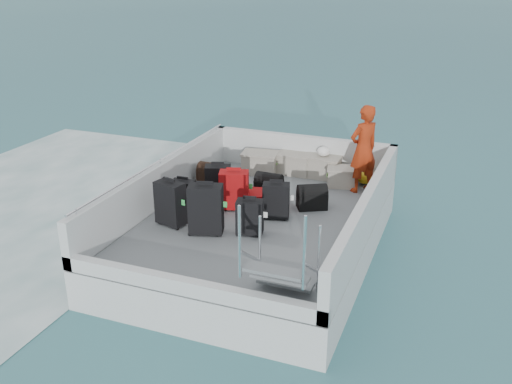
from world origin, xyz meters
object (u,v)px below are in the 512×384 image
suitcase_2 (218,183)px  suitcase_3 (206,210)px  suitcase_6 (250,218)px  crate_1 (295,164)px  crate_3 (343,178)px  suitcase_1 (183,197)px  passenger (363,149)px  suitcase_5 (234,190)px  suitcase_8 (267,200)px  crate_0 (260,163)px  suitcase_0 (170,204)px  crate_2 (323,167)px  suitcase_7 (276,201)px

suitcase_2 → suitcase_3: bearing=-94.1°
suitcase_6 → crate_1: 2.82m
suitcase_6 → crate_1: size_ratio=0.87×
suitcase_6 → crate_3: (0.84, 2.47, -0.11)m
suitcase_1 → passenger: bearing=36.4°
crate_1 → passenger: size_ratio=0.40×
suitcase_5 → suitcase_8: (0.48, 0.27, -0.19)m
suitcase_8 → crate_1: size_ratio=1.05×
suitcase_2 → suitcase_8: 0.89m
suitcase_1 → suitcase_5: size_ratio=0.87×
suitcase_2 → crate_0: suitcase_2 is taller
suitcase_3 → crate_0: size_ratio=1.19×
suitcase_2 → crate_0: size_ratio=0.96×
suitcase_8 → suitcase_0: bearing=122.5°
suitcase_2 → passenger: (2.19, 1.31, 0.47)m
suitcase_3 → passenger: size_ratio=0.49×
suitcase_3 → suitcase_6: size_ratio=1.39×
suitcase_5 → crate_1: size_ratio=1.03×
suitcase_5 → crate_1: suitcase_5 is taller
suitcase_0 → crate_2: suitcase_0 is taller
suitcase_0 → suitcase_5: (0.66, 0.93, -0.03)m
suitcase_0 → suitcase_1: bearing=107.1°
suitcase_2 → suitcase_8: suitcase_2 is taller
suitcase_8 → crate_2: 1.81m
suitcase_3 → suitcase_6: (0.62, 0.19, -0.11)m
crate_0 → suitcase_5: bearing=-83.0°
suitcase_5 → crate_0: bearing=79.0°
crate_2 → suitcase_0: bearing=-119.1°
crate_3 → suitcase_0: bearing=-129.1°
suitcase_6 → crate_3: suitcase_6 is taller
suitcase_5 → suitcase_6: size_ratio=1.18×
suitcase_8 → crate_3: 1.70m
suitcase_6 → suitcase_7: 0.72m
suitcase_1 → passenger: size_ratio=0.36×
suitcase_6 → crate_2: bearing=71.0°
suitcase_0 → crate_3: 3.34m
crate_3 → suitcase_1: bearing=-134.9°
suitcase_8 → suitcase_6: bearing=172.7°
suitcase_1 → suitcase_6: (1.28, -0.34, -0.01)m
suitcase_7 → suitcase_1: bearing=178.9°
crate_0 → passenger: bearing=-6.3°
suitcase_1 → suitcase_7: (1.45, 0.36, 0.01)m
suitcase_6 → crate_0: bearing=96.0°
suitcase_6 → passenger: (1.19, 2.36, 0.51)m
crate_3 → suitcase_6: bearing=-108.8°
suitcase_6 → suitcase_7: (0.17, 0.69, 0.02)m
crate_2 → crate_1: bearing=180.0°
suitcase_8 → crate_3: size_ratio=1.23×
suitcase_1 → crate_0: 2.30m
crate_1 → suitcase_1: bearing=-114.0°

